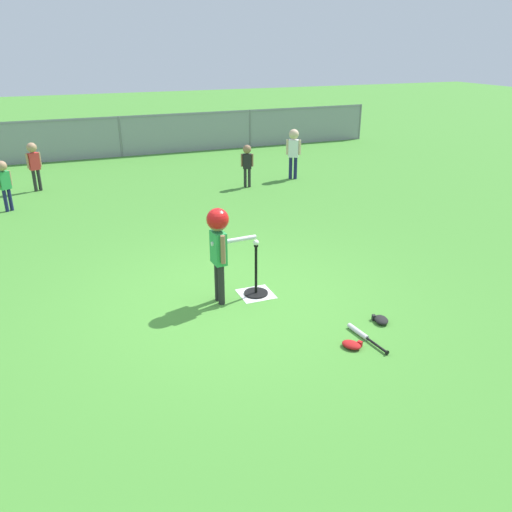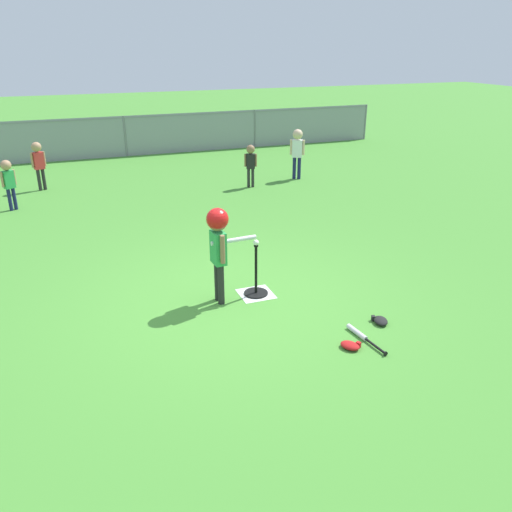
{
  "view_description": "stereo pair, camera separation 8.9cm",
  "coord_description": "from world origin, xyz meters",
  "views": [
    {
      "loc": [
        -1.94,
        -5.72,
        3.14
      ],
      "look_at": [
        0.35,
        0.08,
        0.55
      ],
      "focal_mm": 36.56,
      "sensor_mm": 36.0,
      "label": 1
    },
    {
      "loc": [
        -1.86,
        -5.75,
        3.14
      ],
      "look_at": [
        0.35,
        0.08,
        0.55
      ],
      "focal_mm": 36.56,
      "sensor_mm": 36.0,
      "label": 2
    }
  ],
  "objects": [
    {
      "name": "glove_by_plate",
      "position": [
        1.47,
        -1.18,
        0.04
      ],
      "size": [
        0.22,
        0.26,
        0.07
      ],
      "color": "black",
      "rests_on": "ground_plane"
    },
    {
      "name": "baseball_on_tee",
      "position": [
        0.35,
        0.08,
        0.74
      ],
      "size": [
        0.07,
        0.07,
        0.07
      ],
      "primitive_type": "sphere",
      "color": "white",
      "rests_on": "batting_tee"
    },
    {
      "name": "glove_near_bats",
      "position": [
        0.85,
        -1.53,
        0.04
      ],
      "size": [
        0.25,
        0.27,
        0.07
      ],
      "color": "#B21919",
      "rests_on": "ground_plane"
    },
    {
      "name": "spare_bat_silver",
      "position": [
        1.08,
        -1.37,
        0.03
      ],
      "size": [
        0.13,
        0.67,
        0.06
      ],
      "color": "silver",
      "rests_on": "ground_plane"
    },
    {
      "name": "ground_plane",
      "position": [
        0.0,
        0.0,
        0.0
      ],
      "size": [
        60.0,
        60.0,
        0.0
      ],
      "primitive_type": "plane",
      "color": "#478C33"
    },
    {
      "name": "outfield_fence",
      "position": [
        0.0,
        9.79,
        0.62
      ],
      "size": [
        16.06,
        0.06,
        1.15
      ],
      "color": "slate",
      "rests_on": "ground_plane"
    },
    {
      "name": "fielder_deep_right",
      "position": [
        -2.3,
        6.68,
        0.69
      ],
      "size": [
        0.3,
        0.21,
        1.08
      ],
      "color": "#262626",
      "rests_on": "ground_plane"
    },
    {
      "name": "fielder_deep_center",
      "position": [
        -2.85,
        5.29,
        0.65
      ],
      "size": [
        0.26,
        0.21,
        1.0
      ],
      "color": "#191E4C",
      "rests_on": "ground_plane"
    },
    {
      "name": "fielder_deep_left",
      "position": [
        2.19,
        5.26,
        0.62
      ],
      "size": [
        0.27,
        0.19,
        0.97
      ],
      "color": "#262626",
      "rests_on": "ground_plane"
    },
    {
      "name": "batting_tee",
      "position": [
        0.35,
        0.08,
        0.11
      ],
      "size": [
        0.32,
        0.32,
        0.7
      ],
      "color": "black",
      "rests_on": "ground_plane"
    },
    {
      "name": "home_plate",
      "position": [
        0.35,
        0.08,
        0.0
      ],
      "size": [
        0.44,
        0.44,
        0.01
      ],
      "primitive_type": "cube",
      "color": "white",
      "rests_on": "ground_plane"
    },
    {
      "name": "fielder_near_left",
      "position": [
        3.5,
        5.58,
        0.77
      ],
      "size": [
        0.32,
        0.24,
        1.19
      ],
      "color": "#191E4C",
      "rests_on": "ground_plane"
    },
    {
      "name": "batter_child",
      "position": [
        -0.16,
        0.05,
        0.9
      ],
      "size": [
        0.65,
        0.36,
        1.26
      ],
      "color": "#262626",
      "rests_on": "ground_plane"
    }
  ]
}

